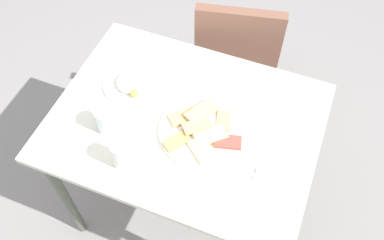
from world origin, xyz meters
The scene contains 10 objects.
ground_plane centered at (0.00, 0.00, 0.00)m, with size 6.00×6.00×0.00m, color gray.
dining_table centered at (0.00, 0.00, 0.67)m, with size 1.02×0.77×0.77m.
dining_chair centered at (0.02, 0.64, 0.50)m, with size 0.50×0.50×0.90m.
pide_platter centered at (0.08, -0.03, 0.78)m, with size 0.33×0.33×0.04m.
salad_plate_greens centered at (-0.27, 0.08, 0.79)m, with size 0.23×0.23×0.05m.
soda_can centered at (-0.14, -0.26, 0.83)m, with size 0.07×0.07×0.12m, color silver.
drinking_glass centered at (-0.26, -0.14, 0.82)m, with size 0.07×0.07×0.11m, color silver.
paper_napkin centered at (0.40, -0.11, 0.77)m, with size 0.14×0.14×0.00m, color white.
fork centered at (0.40, -0.13, 0.78)m, with size 0.17×0.02×0.01m, color silver.
spoon centered at (0.40, -0.10, 0.78)m, with size 0.18×0.02×0.01m, color silver.
Camera 1 is at (0.37, -0.86, 2.10)m, focal length 39.39 mm.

